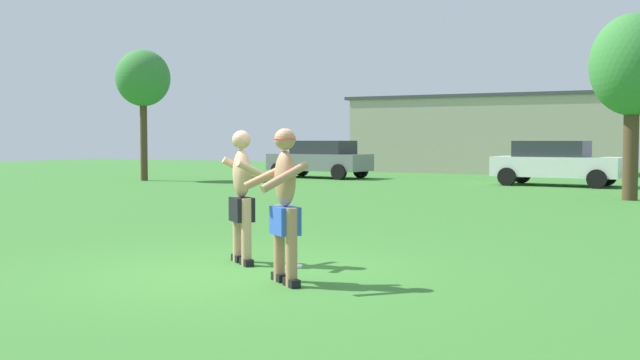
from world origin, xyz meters
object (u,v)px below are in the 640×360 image
at_px(player_with_cap, 285,198).
at_px(tree_left_field, 633,67).
at_px(player_in_black, 242,193).
at_px(car_gray_mid_lot, 320,158).
at_px(frisbee, 291,266).
at_px(tree_behind_players, 143,80).
at_px(car_white_far_end, 556,162).

height_order(player_with_cap, tree_left_field, tree_left_field).
relative_size(player_in_black, car_gray_mid_lot, 0.39).
relative_size(player_in_black, frisbee, 6.19).
height_order(player_in_black, tree_behind_players, tree_behind_players).
xyz_separation_m(frisbee, car_white_far_end, (0.53, 18.60, 0.81)).
relative_size(tree_left_field, tree_behind_players, 0.96).
bearing_deg(tree_behind_players, player_with_cap, -46.30).
bearing_deg(car_white_far_end, frisbee, -91.63).
relative_size(player_with_cap, car_gray_mid_lot, 0.39).
bearing_deg(tree_left_field, player_in_black, -106.79).
bearing_deg(car_gray_mid_lot, player_in_black, -66.64).
xyz_separation_m(player_with_cap, tree_behind_players, (-15.03, 15.73, 3.01)).
relative_size(frisbee, tree_left_field, 0.06).
bearing_deg(player_with_cap, player_in_black, 140.79).
xyz_separation_m(player_with_cap, car_gray_mid_lot, (-9.65, 20.63, -0.15)).
xyz_separation_m(player_with_cap, tree_left_field, (2.81, 14.03, 2.57)).
height_order(player_with_cap, car_gray_mid_lot, player_with_cap).
height_order(player_with_cap, tree_behind_players, tree_behind_players).
height_order(frisbee, tree_left_field, tree_left_field).
distance_m(tree_left_field, tree_behind_players, 17.93).
bearing_deg(car_white_far_end, tree_behind_players, -165.78).
bearing_deg(player_in_black, car_white_far_end, 86.22).
relative_size(car_gray_mid_lot, tree_behind_players, 0.87).
bearing_deg(player_in_black, car_gray_mid_lot, 113.36).
height_order(player_with_cap, car_white_far_end, player_with_cap).
distance_m(player_in_black, car_gray_mid_lot, 21.46).
distance_m(player_with_cap, player_in_black, 1.48).
xyz_separation_m(car_white_far_end, tree_left_field, (2.72, -5.54, 2.72)).
height_order(player_in_black, frisbee, player_in_black).
relative_size(car_white_far_end, tree_left_field, 0.90).
bearing_deg(car_white_far_end, tree_left_field, -63.86).
bearing_deg(frisbee, tree_behind_players, 134.67).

